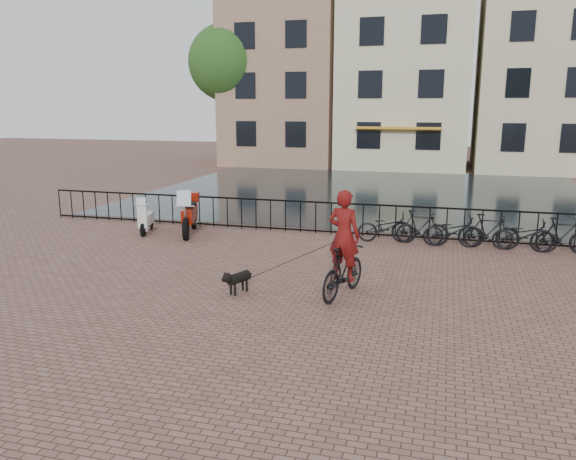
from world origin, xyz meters
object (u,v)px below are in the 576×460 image
(dog, at_px, (239,281))
(motorcycle, at_px, (189,210))
(cyclist, at_px, (344,250))
(scooter, at_px, (146,213))

(dog, xyz_separation_m, motorcycle, (-3.51, 4.95, 0.51))
(cyclist, height_order, motorcycle, cyclist)
(dog, height_order, scooter, scooter)
(motorcycle, height_order, scooter, motorcycle)
(cyclist, bearing_deg, scooter, -15.73)
(cyclist, relative_size, scooter, 1.90)
(dog, distance_m, motorcycle, 6.09)
(dog, bearing_deg, scooter, 159.53)
(cyclist, height_order, scooter, cyclist)
(dog, xyz_separation_m, scooter, (-4.91, 4.74, 0.35))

